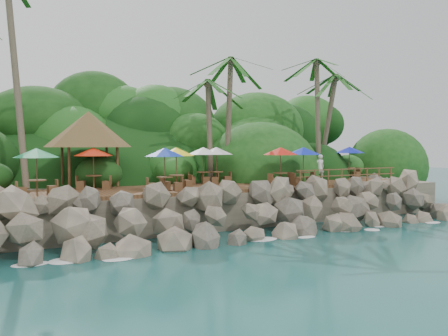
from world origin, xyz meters
TOP-DOWN VIEW (x-y plane):
  - ground at (0.00, 0.00)m, footprint 140.00×140.00m
  - land_base at (0.00, 16.00)m, footprint 32.00×25.20m
  - jungle_hill at (0.00, 23.50)m, footprint 44.80×28.00m
  - seawall at (0.00, 2.00)m, footprint 29.00×4.00m
  - terrace at (0.00, 6.00)m, footprint 26.00×5.00m
  - jungle_foliage at (0.00, 15.00)m, footprint 44.00×16.00m
  - foam_line at (0.00, 0.30)m, footprint 25.20×0.80m
  - palms at (-0.76, 8.63)m, footprint 30.50×7.00m
  - palapa at (-7.42, 9.81)m, footprint 5.33×5.33m
  - dining_clusters at (-0.33, 6.13)m, footprint 24.30×5.40m
  - railing at (7.90, 3.65)m, footprint 8.30×0.10m
  - waiter at (8.03, 6.69)m, footprint 0.73×0.55m

SIDE VIEW (x-z plane):
  - ground at x=0.00m, z-range 0.00..0.00m
  - jungle_hill at x=0.00m, z-range -7.70..7.70m
  - jungle_foliage at x=0.00m, z-range -6.00..6.00m
  - foam_line at x=0.00m, z-range 0.00..0.06m
  - land_base at x=0.00m, z-range 0.00..2.10m
  - seawall at x=0.00m, z-range 0.00..2.30m
  - terrace at x=0.00m, z-range 2.10..2.30m
  - railing at x=7.90m, z-range 2.41..3.41m
  - waiter at x=8.03m, z-range 2.30..4.14m
  - dining_clusters at x=-0.33m, z-range 3.09..5.47m
  - palapa at x=-7.42m, z-range 3.49..8.09m
  - palms at x=-0.76m, z-range 4.50..18.21m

